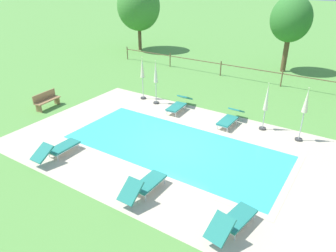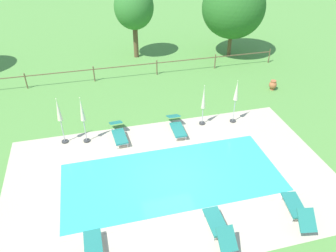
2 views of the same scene
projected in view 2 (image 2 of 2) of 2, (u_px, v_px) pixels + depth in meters
name	position (u px, v px, depth m)	size (l,w,h in m)	color
ground_plane	(172.00, 177.00, 14.35)	(160.00, 160.00, 0.00)	#599342
pool_deck_paving	(172.00, 177.00, 14.35)	(14.04, 8.74, 0.01)	beige
swimming_pool_water	(172.00, 177.00, 14.35)	(9.33, 4.03, 0.01)	#38C6D1
pool_coping_rim	(172.00, 177.00, 14.35)	(9.81, 4.51, 0.01)	beige
sun_lounger_north_near_steps	(94.00, 252.00, 10.84)	(0.62, 2.05, 0.77)	#237A70
sun_lounger_north_mid	(298.00, 209.00, 12.35)	(0.93, 2.05, 0.87)	#237A70
sun_lounger_north_far	(177.00, 126.00, 17.06)	(0.64, 2.09, 0.71)	#237A70
sun_lounger_north_end	(219.00, 226.00, 11.70)	(0.62, 2.00, 0.85)	#237A70
sun_lounger_south_near_corner	(119.00, 133.00, 16.55)	(0.74, 2.10, 0.72)	#237A70
patio_umbrella_closed_row_west	(82.00, 114.00, 15.65)	(0.32, 0.32, 2.48)	#383838
patio_umbrella_closed_row_mid_west	(236.00, 95.00, 17.13)	(0.32, 0.32, 2.47)	#383838
patio_umbrella_closed_row_centre	(204.00, 101.00, 17.07)	(0.32, 0.32, 2.30)	#383838
patio_umbrella_closed_row_mid_east	(59.00, 114.00, 15.57)	(0.32, 0.32, 2.48)	#383838
terracotta_urn_near_fence	(273.00, 85.00, 20.96)	(0.48, 0.48, 0.63)	#B7663D
perimeter_fence	(126.00, 68.00, 22.21)	(21.31, 0.08, 1.05)	brown
tree_west_mid	(134.00, 8.00, 23.69)	(2.84, 2.84, 5.32)	brown
tree_centre	(233.00, 8.00, 24.01)	(4.57, 4.57, 5.83)	brown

